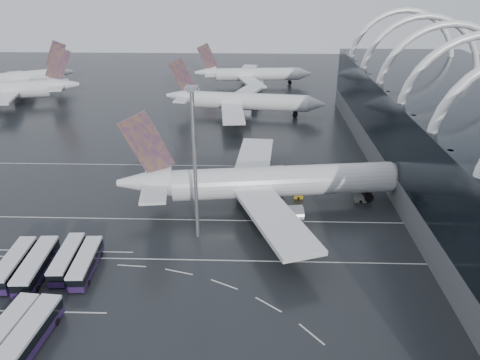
{
  "coord_description": "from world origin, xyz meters",
  "views": [
    {
      "loc": [
        11.24,
        -69.41,
        46.13
      ],
      "look_at": [
        8.51,
        16.17,
        7.0
      ],
      "focal_mm": 35.0,
      "sensor_mm": 36.0,
      "label": 1
    }
  ],
  "objects_px": {
    "airliner_main": "(268,183)",
    "jet_remote_far": "(19,79)",
    "bus_row_far_b": "(6,332)",
    "floodlight_mast": "(194,147)",
    "airliner_gate_c": "(251,75)",
    "gse_cart_belly_d": "(360,199)",
    "bus_row_near_a": "(14,264)",
    "airliner_gate_b": "(241,102)",
    "bus_row_far_c": "(29,336)",
    "jet_remote_mid": "(15,90)",
    "bus_row_near_c": "(67,259)",
    "bus_row_near_d": "(86,263)",
    "bus_row_near_b": "(36,266)",
    "gse_cart_belly_a": "(298,196)",
    "gse_cart_belly_b": "(301,186)"
  },
  "relations": [
    {
      "from": "bus_row_near_c",
      "to": "airliner_main",
      "type": "bearing_deg",
      "value": -58.53
    },
    {
      "from": "jet_remote_far",
      "to": "bus_row_far_c",
      "type": "bearing_deg",
      "value": 86.3
    },
    {
      "from": "bus_row_near_d",
      "to": "gse_cart_belly_d",
      "type": "bearing_deg",
      "value": -64.89
    },
    {
      "from": "airliner_main",
      "to": "bus_row_near_d",
      "type": "bearing_deg",
      "value": -148.96
    },
    {
      "from": "jet_remote_far",
      "to": "bus_row_near_b",
      "type": "relative_size",
      "value": 2.98
    },
    {
      "from": "bus_row_near_d",
      "to": "floodlight_mast",
      "type": "height_order",
      "value": "floodlight_mast"
    },
    {
      "from": "bus_row_near_c",
      "to": "gse_cart_belly_a",
      "type": "distance_m",
      "value": 49.06
    },
    {
      "from": "bus_row_near_d",
      "to": "gse_cart_belly_d",
      "type": "relative_size",
      "value": 5.06
    },
    {
      "from": "jet_remote_far",
      "to": "gse_cart_belly_d",
      "type": "bearing_deg",
      "value": 112.23
    },
    {
      "from": "bus_row_near_d",
      "to": "bus_row_far_b",
      "type": "height_order",
      "value": "bus_row_far_b"
    },
    {
      "from": "bus_row_near_a",
      "to": "airliner_gate_b",
      "type": "bearing_deg",
      "value": -23.31
    },
    {
      "from": "jet_remote_far",
      "to": "bus_row_near_d",
      "type": "distance_m",
      "value": 139.49
    },
    {
      "from": "bus_row_near_a",
      "to": "floodlight_mast",
      "type": "xyz_separation_m",
      "value": [
        28.79,
        12.42,
        16.16
      ]
    },
    {
      "from": "jet_remote_mid",
      "to": "bus_row_far_c",
      "type": "relative_size",
      "value": 3.42
    },
    {
      "from": "bus_row_near_b",
      "to": "bus_row_far_b",
      "type": "bearing_deg",
      "value": -173.92
    },
    {
      "from": "bus_row_near_a",
      "to": "gse_cart_belly_a",
      "type": "relative_size",
      "value": 6.5
    },
    {
      "from": "airliner_main",
      "to": "bus_row_near_c",
      "type": "xyz_separation_m",
      "value": [
        -34.0,
        -23.39,
        -3.73
      ]
    },
    {
      "from": "bus_row_near_d",
      "to": "gse_cart_belly_a",
      "type": "relative_size",
      "value": 6.3
    },
    {
      "from": "bus_row_near_b",
      "to": "bus_row_far_b",
      "type": "xyz_separation_m",
      "value": [
        2.41,
        -15.03,
        -0.1
      ]
    },
    {
      "from": "airliner_gate_b",
      "to": "airliner_gate_c",
      "type": "xyz_separation_m",
      "value": [
        2.94,
        44.62,
        -0.28
      ]
    },
    {
      "from": "jet_remote_mid",
      "to": "gse_cart_belly_b",
      "type": "distance_m",
      "value": 119.98
    },
    {
      "from": "airliner_gate_b",
      "to": "bus_row_near_b",
      "type": "xyz_separation_m",
      "value": [
        -30.71,
        -92.11,
        -2.86
      ]
    },
    {
      "from": "airliner_main",
      "to": "airliner_gate_c",
      "type": "height_order",
      "value": "airliner_main"
    },
    {
      "from": "airliner_main",
      "to": "bus_row_near_a",
      "type": "relative_size",
      "value": 4.93
    },
    {
      "from": "airliner_gate_c",
      "to": "bus_row_near_a",
      "type": "bearing_deg",
      "value": -109.92
    },
    {
      "from": "airliner_gate_b",
      "to": "bus_row_far_c",
      "type": "distance_m",
      "value": 110.76
    },
    {
      "from": "airliner_gate_b",
      "to": "bus_row_far_b",
      "type": "height_order",
      "value": "airliner_gate_b"
    },
    {
      "from": "airliner_gate_b",
      "to": "bus_row_far_b",
      "type": "xyz_separation_m",
      "value": [
        -28.3,
        -107.14,
        -2.96
      ]
    },
    {
      "from": "bus_row_near_b",
      "to": "bus_row_near_c",
      "type": "bearing_deg",
      "value": -63.3
    },
    {
      "from": "jet_remote_far",
      "to": "bus_row_near_a",
      "type": "distance_m",
      "value": 135.06
    },
    {
      "from": "airliner_gate_b",
      "to": "airliner_gate_c",
      "type": "relative_size",
      "value": 1.09
    },
    {
      "from": "bus_row_near_d",
      "to": "gse_cart_belly_b",
      "type": "relative_size",
      "value": 5.36
    },
    {
      "from": "gse_cart_belly_b",
      "to": "airliner_gate_b",
      "type": "bearing_deg",
      "value": 104.79
    },
    {
      "from": "airliner_gate_c",
      "to": "bus_row_near_d",
      "type": "bearing_deg",
      "value": -105.38
    },
    {
      "from": "airliner_main",
      "to": "jet_remote_far",
      "type": "bearing_deg",
      "value": 127.57
    },
    {
      "from": "airliner_main",
      "to": "bus_row_far_b",
      "type": "bearing_deg",
      "value": -138.86
    },
    {
      "from": "jet_remote_far",
      "to": "bus_row_near_d",
      "type": "bearing_deg",
      "value": 89.99
    },
    {
      "from": "bus_row_far_b",
      "to": "floodlight_mast",
      "type": "relative_size",
      "value": 0.46
    },
    {
      "from": "bus_row_near_a",
      "to": "bus_row_near_d",
      "type": "relative_size",
      "value": 1.03
    },
    {
      "from": "airliner_gate_c",
      "to": "gse_cart_belly_d",
      "type": "xyz_separation_m",
      "value": [
        24.59,
        -108.33,
        -3.75
      ]
    },
    {
      "from": "floodlight_mast",
      "to": "airliner_gate_b",
      "type": "bearing_deg",
      "value": 85.77
    },
    {
      "from": "jet_remote_mid",
      "to": "floodlight_mast",
      "type": "height_order",
      "value": "floodlight_mast"
    },
    {
      "from": "jet_remote_far",
      "to": "bus_row_near_b",
      "type": "bearing_deg",
      "value": 86.93
    },
    {
      "from": "jet_remote_mid",
      "to": "jet_remote_far",
      "type": "distance_m",
      "value": 21.37
    },
    {
      "from": "floodlight_mast",
      "to": "bus_row_near_a",
      "type": "bearing_deg",
      "value": -156.67
    },
    {
      "from": "bus_row_near_d",
      "to": "airliner_main",
      "type": "bearing_deg",
      "value": -54.36
    },
    {
      "from": "bus_row_near_b",
      "to": "bus_row_near_d",
      "type": "bearing_deg",
      "value": -83.08
    },
    {
      "from": "bus_row_far_b",
      "to": "gse_cart_belly_d",
      "type": "distance_m",
      "value": 70.74
    },
    {
      "from": "bus_row_near_b",
      "to": "bus_row_far_c",
      "type": "bearing_deg",
      "value": -162.78
    },
    {
      "from": "jet_remote_far",
      "to": "bus_row_far_c",
      "type": "xyz_separation_m",
      "value": [
        65.84,
        -139.06,
        -3.11
      ]
    }
  ]
}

